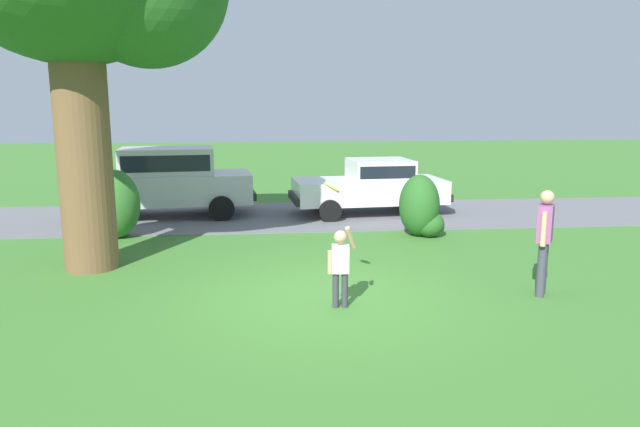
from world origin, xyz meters
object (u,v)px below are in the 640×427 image
object	(u,v)px
parked_suv	(168,178)
child_thrower	(340,262)
frisbee	(332,188)
parked_sedan	(372,185)
adult_onlooker	(544,237)

from	to	relation	value
parked_suv	child_thrower	bearing A→B (deg)	-63.95
frisbee	parked_sedan	bearing A→B (deg)	74.14
parked_sedan	frisbee	bearing A→B (deg)	-105.86
parked_sedan	frisbee	distance (m)	7.23
child_thrower	frisbee	bearing A→B (deg)	93.77
parked_suv	child_thrower	distance (m)	8.62
parked_sedan	adult_onlooker	distance (m)	7.49
child_thrower	adult_onlooker	xyz separation A→B (m)	(3.35, 0.26, 0.27)
frisbee	adult_onlooker	world-z (taller)	frisbee
adult_onlooker	parked_suv	bearing A→B (deg)	133.66
parked_sedan	child_thrower	xyz separation A→B (m)	(-1.91, -7.61, -0.13)
parked_sedan	child_thrower	size ratio (longest dim) A/B	3.52
frisbee	adult_onlooker	xyz separation A→B (m)	(3.40, -0.46, -0.78)
child_thrower	frisbee	distance (m)	1.27
parked_suv	adult_onlooker	world-z (taller)	parked_suv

